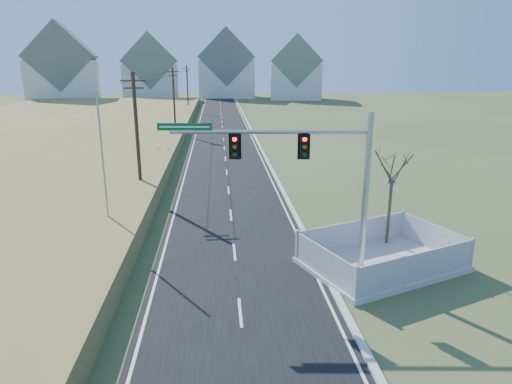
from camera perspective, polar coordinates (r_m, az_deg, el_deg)
name	(u,v)px	position (r m, az deg, el deg)	size (l,w,h in m)	color
ground	(238,290)	(20.57, -2.27, -12.09)	(260.00, 260.00, 0.00)	#415328
road	(223,129)	(68.82, -4.20, 7.90)	(8.00, 180.00, 0.06)	black
curb	(250,128)	(68.98, -0.72, 8.01)	(0.30, 180.00, 0.18)	#B2AFA8
reed_marsh	(29,137)	(63.27, -26.50, 6.12)	(38.00, 110.00, 1.30)	olive
utility_pole_near	(137,134)	(34.00, -14.65, 7.04)	(1.80, 0.26, 9.00)	#422D1E
utility_pole_mid	(174,100)	(63.59, -10.21, 11.25)	(1.80, 0.26, 9.00)	#422D1E
utility_pole_far	(187,88)	(93.45, -8.56, 12.77)	(1.80, 0.26, 9.00)	#422D1E
condo_nw	(63,70)	(123.89, -23.03, 13.87)	(17.69, 13.38, 19.05)	white
condo_nnw	(151,72)	(127.34, -13.02, 14.37)	(14.93, 11.17, 17.03)	white
condo_n	(226,69)	(130.18, -3.74, 15.06)	(15.27, 10.20, 18.54)	white
condo_ne	(296,73)	(123.91, 4.98, 14.63)	(14.12, 10.51, 16.52)	white
traffic_signal_mast	(324,179)	(20.59, 8.50, 1.63)	(9.53, 1.20, 7.61)	#9EA0A5
fence_enclosure	(381,261)	(23.29, 15.40, -8.34)	(8.45, 7.19, 1.64)	#B7B5AD
open_sign	(363,273)	(21.90, 13.28, -9.80)	(0.47, 0.15, 0.58)	white
flagpole	(105,182)	(26.48, -18.37, 1.19)	(0.37, 0.37, 8.22)	#B7B5AD
bare_tree	(393,165)	(24.49, 16.76, 3.20)	(2.13, 2.13, 5.63)	#4C3F33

